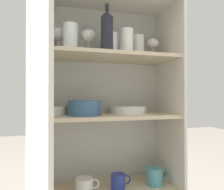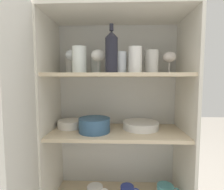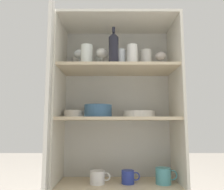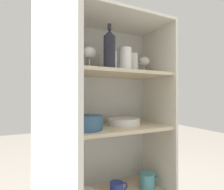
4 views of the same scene
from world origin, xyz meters
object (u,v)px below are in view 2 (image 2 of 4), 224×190
(wine_bottle, at_px, (111,52))
(serving_bowl_small, at_px, (70,123))
(plate_stack_white, at_px, (141,125))
(mixing_bowl_large, at_px, (94,124))

(wine_bottle, bearing_deg, serving_bowl_small, 148.09)
(wine_bottle, distance_m, plate_stack_white, 0.50)
(plate_stack_white, bearing_deg, mixing_bowl_large, -164.87)
(plate_stack_white, distance_m, serving_bowl_small, 0.46)
(mixing_bowl_large, bearing_deg, plate_stack_white, 15.13)
(plate_stack_white, relative_size, mixing_bowl_large, 1.21)
(mixing_bowl_large, bearing_deg, serving_bowl_small, 153.30)
(wine_bottle, relative_size, plate_stack_white, 1.11)
(plate_stack_white, xyz_separation_m, serving_bowl_small, (-0.45, 0.01, 0.00))
(wine_bottle, height_order, serving_bowl_small, wine_bottle)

